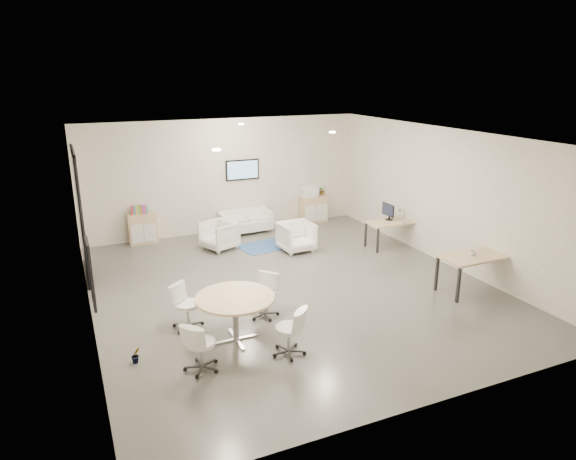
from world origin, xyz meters
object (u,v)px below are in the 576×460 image
Objects in this scene: armchair_right at (297,235)px; sideboard_right at (313,209)px; armchair_left at (219,234)px; loveseat at (245,222)px; desk_rear at (392,224)px; round_table at (235,301)px; sideboard_left at (143,229)px; desk_front at (476,259)px.

sideboard_right is at bearing 51.25° from armchair_right.
armchair_right reaches higher than armchair_left.
desk_rear is at bearing -44.40° from loveseat.
sideboard_right reaches higher than round_table.
armchair_left is (1.74, -1.27, -0.01)m from sideboard_left.
desk_rear is at bearing 87.09° from desk_front.
sideboard_left reaches higher than armchair_left.
loveseat is at bearing 115.93° from desk_front.
loveseat is at bearing 112.18° from armchair_left.
loveseat is 1.11× the size of round_table.
sideboard_left reaches higher than loveseat.
desk_rear is at bearing 45.18° from armchair_left.
armchair_right is at bearing -32.24° from sideboard_left.
armchair_left is at bearing 76.73° from round_table.
round_table is at bearing -130.52° from armchair_right.
armchair_right is at bearing 164.87° from desk_rear.
sideboard_right reaches higher than desk_front.
sideboard_right is at bearing 53.18° from round_table.
desk_rear is (0.84, -2.91, 0.21)m from sideboard_right.
loveseat is 4.17m from desk_rear.
loveseat is at bearing 105.24° from armchair_right.
sideboard_right is at bearing 87.20° from armchair_left.
sideboard_right is 0.53× the size of desk_front.
sideboard_left is 0.99× the size of armchair_right.
round_table reaches higher than desk_front.
armchair_left is at bearing -137.20° from loveseat.
armchair_right is 0.53× the size of desk_front.
sideboard_right is at bearing -0.11° from sideboard_left.
round_table reaches higher than armchair_left.
sideboard_left is 2.84m from loveseat.
armchair_right is 2.53m from desk_rear.
sideboard_left is at bearing 144.70° from armchair_right.
armchair_right is 0.62× the size of round_table.
loveseat is 1.12× the size of desk_rear.
armchair_right is (3.51, -2.22, 0.00)m from sideboard_left.
sideboard_right is at bearing 0.94° from loveseat.
desk_rear is (2.42, -0.71, 0.21)m from armchair_right.
armchair_right is (1.78, -0.95, 0.01)m from armchair_left.
sideboard_right is 0.62× the size of desk_rear.
sideboard_right is 0.55× the size of loveseat.
round_table is at bearing -36.57° from armchair_left.
loveseat is (2.83, -0.15, -0.11)m from sideboard_left.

